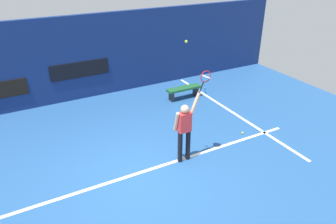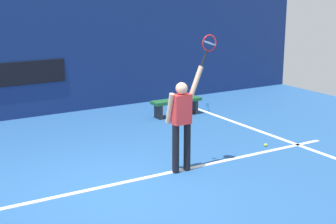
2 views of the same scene
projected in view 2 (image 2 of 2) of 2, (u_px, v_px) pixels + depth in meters
The scene contains 10 objects.
ground_plane at pixel (121, 190), 8.72m from camera, with size 18.00×18.00×0.00m, color #23518C.
back_wall at pixel (21, 57), 13.10m from camera, with size 18.00×0.20×3.17m, color navy.
sponsor_banner_center at pixel (23, 73), 13.10m from camera, with size 2.20×0.03×0.60m, color black.
court_baseline at pixel (115, 185), 8.94m from camera, with size 10.00×0.10×0.01m, color white.
court_sideline at pixel (246, 127), 12.57m from camera, with size 0.10×7.00×0.01m, color white.
tennis_player at pixel (182, 119), 9.36m from camera, with size 0.71×0.31×1.96m.
tennis_racket at pixel (209, 45), 9.32m from camera, with size 0.41×0.27×0.62m.
court_bench at pixel (176, 103), 13.54m from camera, with size 1.40×0.36×0.45m.
water_bottle at pixel (207, 107), 14.09m from camera, with size 0.07×0.07×0.24m, color #338CD8.
spare_ball at pixel (266, 145), 11.04m from camera, with size 0.07×0.07×0.07m, color #CCE033.
Camera 2 is at (-3.52, -7.37, 3.41)m, focal length 54.94 mm.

